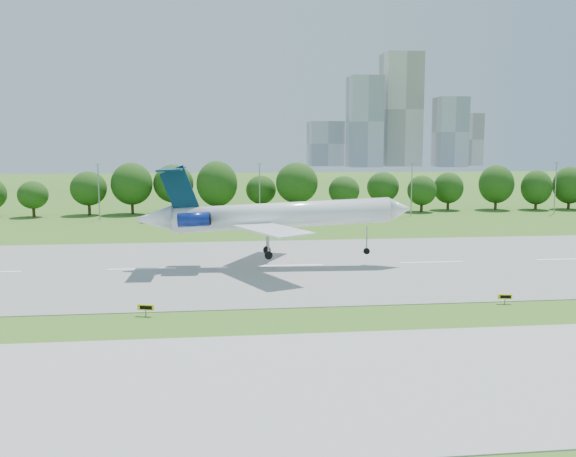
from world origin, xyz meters
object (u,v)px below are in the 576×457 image
object	(u,v)px
taxi_sign_left	(146,308)
service_vehicle_b	(149,220)
airliner	(268,215)
service_vehicle_a	(240,219)

from	to	relation	value
taxi_sign_left	service_vehicle_b	size ratio (longest dim) A/B	0.44
taxi_sign_left	airliner	bearing A→B (deg)	75.01
taxi_sign_left	service_vehicle_b	xyz separation A→B (m)	(-6.75, 74.27, -0.22)
taxi_sign_left	service_vehicle_b	distance (m)	74.58
airliner	taxi_sign_left	size ratio (longest dim) A/B	22.80
airliner	service_vehicle_a	distance (m)	51.60
service_vehicle_a	service_vehicle_b	bearing A→B (deg)	99.25
airliner	taxi_sign_left	distance (m)	28.36
airliner	taxi_sign_left	xyz separation A→B (m)	(-14.09, -23.80, -6.26)
service_vehicle_b	airliner	bearing A→B (deg)	-146.33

